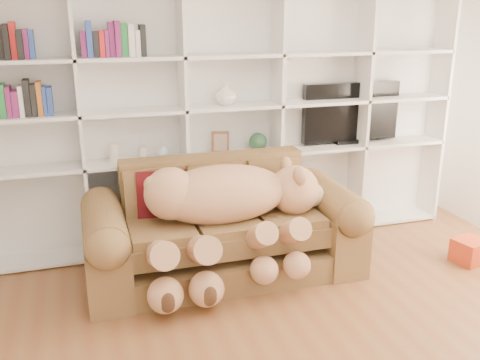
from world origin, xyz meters
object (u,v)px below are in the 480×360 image
object	(u,v)px
teddy_bear	(227,208)
gift_box	(469,251)
sofa	(223,233)
tv	(351,113)

from	to	relation	value
teddy_bear	gift_box	bearing A→B (deg)	-3.80
teddy_bear	sofa	bearing A→B (deg)	87.89
sofa	teddy_bear	bearing A→B (deg)	-95.62
tv	sofa	bearing A→B (deg)	-155.46
tv	gift_box	bearing A→B (deg)	-61.52
sofa	gift_box	size ratio (longest dim) A/B	8.67
gift_box	tv	xyz separation A→B (m)	(-0.63, 1.15, 1.05)
sofa	tv	size ratio (longest dim) A/B	2.22
sofa	gift_box	bearing A→B (deg)	-12.31
gift_box	tv	distance (m)	1.68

